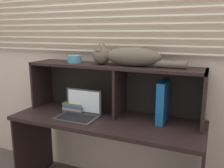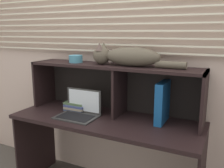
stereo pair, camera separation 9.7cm
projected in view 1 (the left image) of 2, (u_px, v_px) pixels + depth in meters
The scene contains 8 objects.
back_panel_with_blinds at pixel (121, 48), 2.13m from camera, with size 4.40×0.08×2.50m.
desk at pixel (106, 134), 1.98m from camera, with size 1.53×0.57×0.71m.
hutch_shelf_unit at pixel (114, 79), 2.03m from camera, with size 1.47×0.29×0.42m.
cat at pixel (126, 56), 1.92m from camera, with size 0.76×0.16×0.18m.
laptop at pixel (79, 111), 1.99m from camera, with size 0.33×0.24×0.21m.
binder_upright at pixel (163, 102), 1.87m from camera, with size 0.06×0.24×0.32m, color #154C8F.
book_stack at pixel (79, 105), 2.18m from camera, with size 0.20×0.25×0.08m.
small_basket at pixel (75, 59), 2.11m from camera, with size 0.12×0.12×0.06m, color teal.
Camera 1 is at (0.78, -1.45, 1.39)m, focal length 39.02 mm.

